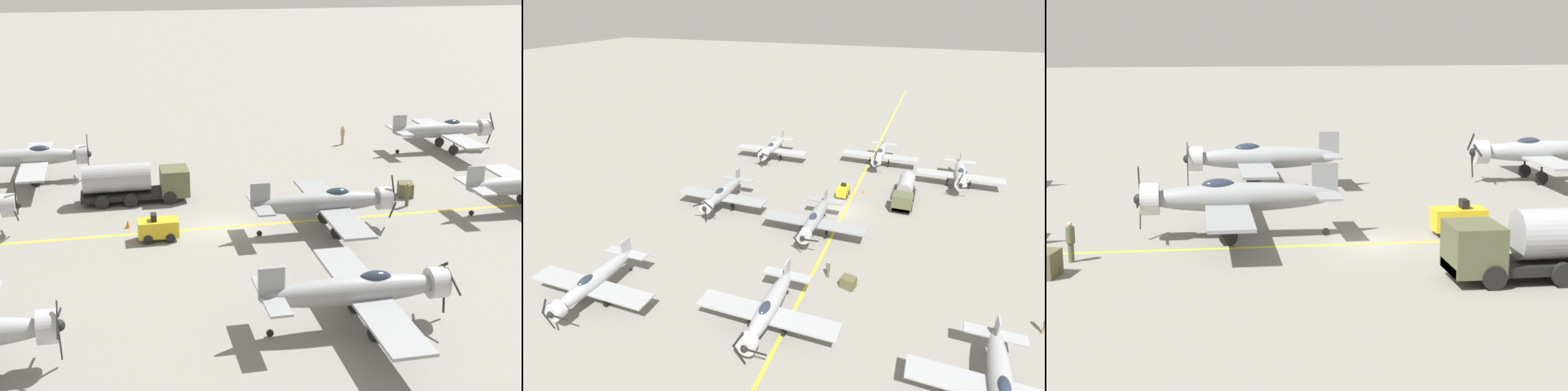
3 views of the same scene
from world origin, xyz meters
The scene contains 15 objects.
ground_plane centered at (0.00, 0.00, 0.00)m, with size 400.00×400.00×0.00m, color gray.
taxiway_stripe centered at (0.00, 0.00, 0.00)m, with size 0.30×160.00×0.01m, color yellow.
airplane_near_left centered at (-13.71, -13.62, 2.01)m, with size 12.00×9.98×3.76m.
airplane_near_center centered at (-1.67, -18.05, 2.01)m, with size 12.00×9.98×3.79m.
airplane_far_center centered at (1.31, 22.22, 2.01)m, with size 12.00×9.98×3.65m.
airplane_far_left centered at (-15.71, 23.55, 2.01)m, with size 12.00×9.98×3.65m.
airplane_mid_center centered at (2.05, 6.59, 2.01)m, with size 12.00×9.98×3.66m.
airplane_mid_right centered at (15.14, 4.35, 2.01)m, with size 12.00×9.98×3.65m.
airplane_near_right centered at (15.78, -14.53, 2.01)m, with size 12.00×9.98×3.65m.
airplane_far_right centered at (17.26, 24.49, 2.01)m, with size 12.00×9.98×3.65m.
fuel_tanker centered at (-6.79, -5.58, 1.51)m, with size 2.68×8.00×2.98m.
tow_tractor centered at (1.28, -4.55, 0.79)m, with size 1.57×2.60×1.79m.
ground_crew_inspecting centered at (-1.53, 13.93, 0.99)m, with size 0.40×0.40×1.82m.
supply_crate_by_tanker centered at (-3.73, 14.73, 0.55)m, with size 1.32×1.10×1.10m, color brown.
traffic_cone centered at (-1.30, -6.42, 0.28)m, with size 0.36×0.36×0.55m, color orange.
Camera 2 is at (-8.89, 45.80, 24.74)m, focal length 28.00 mm.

